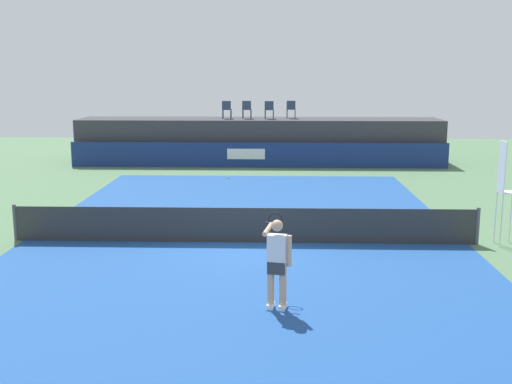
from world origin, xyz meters
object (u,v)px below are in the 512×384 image
umpire_chair (504,186)px  spectator_chair_right (291,109)px  spectator_chair_center (269,109)px  tennis_ball (228,178)px  spectator_chair_left (247,109)px  net_post_near (15,223)px  spectator_chair_far_left (227,109)px  tennis_player (277,261)px  net_post_far (478,226)px

umpire_chair → spectator_chair_right: bearing=108.7°
spectator_chair_right → umpire_chair: (5.23, -15.50, -1.11)m
spectator_chair_center → tennis_ball: size_ratio=13.06×
spectator_chair_left → net_post_near: bearing=-110.1°
umpire_chair → tennis_ball: umpire_chair is taller
tennis_ball → spectator_chair_far_left: bearing=94.9°
spectator_chair_right → tennis_player: size_ratio=0.50×
spectator_chair_far_left → spectator_chair_left: size_ratio=1.00×
net_post_near → net_post_far: 12.40m
spectator_chair_right → net_post_near: (-7.79, -15.49, -2.19)m
spectator_chair_left → spectator_chair_right: size_ratio=1.00×
spectator_chair_far_left → spectator_chair_right: size_ratio=1.00×
net_post_near → umpire_chair: bearing=-0.0°
spectator_chair_left → tennis_ball: bearing=-96.5°
spectator_chair_left → tennis_player: spectator_chair_left is taller
spectator_chair_left → net_post_far: 16.86m
spectator_chair_far_left → spectator_chair_right: 3.23m
spectator_chair_right → net_post_far: spectator_chair_right is taller
spectator_chair_center → tennis_player: (0.39, -19.84, -1.73)m
net_post_far → tennis_player: 7.15m
spectator_chair_far_left → net_post_far: bearing=-62.7°
spectator_chair_right → umpire_chair: 16.40m
spectator_chair_center → spectator_chair_right: size_ratio=1.00×
net_post_far → spectator_chair_left: bearing=114.1°
spectator_chair_left → net_post_far: (6.83, -15.25, -2.19)m
umpire_chair → spectator_chair_center: bearing=112.8°
tennis_player → tennis_ball: tennis_player is taller
spectator_chair_left → tennis_ball: spectator_chair_left is taller
spectator_chair_left → spectator_chair_center: same height
spectator_chair_center → net_post_far: (5.70, -15.07, -2.19)m
spectator_chair_right → spectator_chair_center: bearing=-158.9°
net_post_near → spectator_chair_center: bearing=66.0°
spectator_chair_far_left → spectator_chair_center: same height
umpire_chair → tennis_player: umpire_chair is taller
spectator_chair_center → umpire_chair: (6.33, -15.08, -1.11)m
spectator_chair_right → spectator_chair_left: bearing=-173.8°
spectator_chair_far_left → net_post_far: (7.83, -15.19, -2.19)m
umpire_chair → tennis_ball: size_ratio=40.59×
spectator_chair_left → spectator_chair_right: bearing=6.2°
net_post_near → net_post_far: (12.40, 0.00, 0.00)m
spectator_chair_center → umpire_chair: bearing=-67.2°
spectator_chair_left → umpire_chair: 17.02m
spectator_chair_right → tennis_ball: (-2.79, -5.24, -2.66)m
spectator_chair_far_left → spectator_chair_center: (2.12, -0.12, 0.00)m
spectator_chair_left → net_post_near: 16.39m
net_post_near → tennis_ball: 11.41m
spectator_chair_center → net_post_near: bearing=-114.0°
tennis_ball → tennis_player: bearing=-82.1°
spectator_chair_right → net_post_near: spectator_chair_right is taller
net_post_near → tennis_player: (7.09, -4.77, 0.46)m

